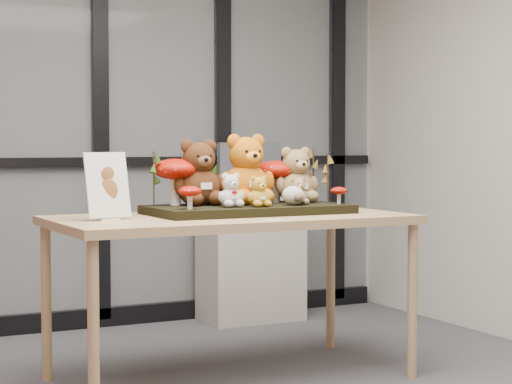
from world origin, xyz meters
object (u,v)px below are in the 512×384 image
bear_pooh_yellow (246,166)px  mushroom_front_right (339,194)px  mushroom_back_right (276,179)px  mushroom_front_left (190,196)px  bear_brown_medium (199,169)px  bear_beige_small (298,189)px  display_table (231,229)px  bear_small_yellow (259,190)px  bear_white_bow (231,188)px  monitor (250,167)px  sign_holder (108,188)px  cabinet (251,255)px  plush_cream_hedgehog (293,195)px  mushroom_back_left (175,180)px  diorama_tray (248,209)px  bear_tan_back (296,172)px

bear_pooh_yellow → mushroom_front_right: (0.43, -0.21, -0.15)m
mushroom_back_right → mushroom_front_left: 0.69m
bear_brown_medium → mushroom_front_left: bearing=-121.4°
bear_beige_small → mushroom_back_right: size_ratio=0.64×
display_table → bear_small_yellow: (0.12, -0.07, 0.19)m
display_table → bear_beige_small: bearing=-3.0°
display_table → bear_white_bow: (-0.01, -0.03, 0.20)m
bear_brown_medium → mushroom_back_right: 0.46m
monitor → bear_brown_medium: bearing=-126.5°
sign_holder → cabinet: sign_holder is taller
plush_cream_hedgehog → monitor: bearing=71.7°
bear_brown_medium → mushroom_back_left: (-0.11, 0.03, -0.05)m
bear_brown_medium → bear_beige_small: bearing=-23.5°
bear_white_bow → bear_beige_small: bear_white_bow is taller
plush_cream_hedgehog → mushroom_front_left: size_ratio=0.88×
mushroom_back_right → sign_holder: (-0.99, -0.20, -0.02)m
display_table → monitor: 1.59m
mushroom_back_left → sign_holder: size_ratio=0.83×
bear_small_yellow → bear_white_bow: bearing=161.3°
diorama_tray → sign_holder: sign_holder is taller
bear_brown_medium → plush_cream_hedgehog: (0.41, -0.23, -0.13)m
bear_brown_medium → bear_beige_small: size_ratio=2.34×
mushroom_front_left → cabinet: (1.03, 1.42, -0.49)m
bear_beige_small → cabinet: (0.41, 1.36, -0.51)m
bear_pooh_yellow → monitor: (0.62, 1.21, -0.04)m
diorama_tray → bear_beige_small: 0.27m
bear_small_yellow → mushroom_front_right: bearing=1.3°
bear_small_yellow → mushroom_back_left: (-0.32, 0.29, 0.04)m
mushroom_back_left → cabinet: 1.59m
bear_brown_medium → bear_white_bow: bear_brown_medium is taller
mushroom_front_left → mushroom_front_right: mushroom_front_left is taller
bear_tan_back → plush_cream_hedgehog: bearing=-123.1°
diorama_tray → bear_white_bow: size_ratio=5.45×
mushroom_back_right → bear_beige_small: bearing=-88.8°
bear_tan_back → bear_small_yellow: bearing=-146.3°
display_table → mushroom_front_right: 0.61m
bear_brown_medium → monitor: bearing=53.1°
bear_brown_medium → bear_white_bow: bearing=-70.1°
bear_white_bow → mushroom_front_left: size_ratio=1.50×
bear_pooh_yellow → mushroom_back_right: bear_pooh_yellow is taller
diorama_tray → mushroom_back_right: 0.31m
sign_holder → bear_beige_small: bearing=-15.4°
bear_white_bow → mushroom_back_right: size_ratio=0.76×
bear_white_bow → mushroom_back_right: bearing=32.4°
diorama_tray → plush_cream_hedgehog: plush_cream_hedgehog is taller
bear_pooh_yellow → bear_tan_back: bearing=0.2°
plush_cream_hedgehog → mushroom_front_right: 0.26m
plush_cream_hedgehog → display_table: bearing=170.7°
bear_pooh_yellow → bear_beige_small: (0.21, -0.16, -0.12)m
display_table → bear_brown_medium: (-0.09, 0.18, 0.29)m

